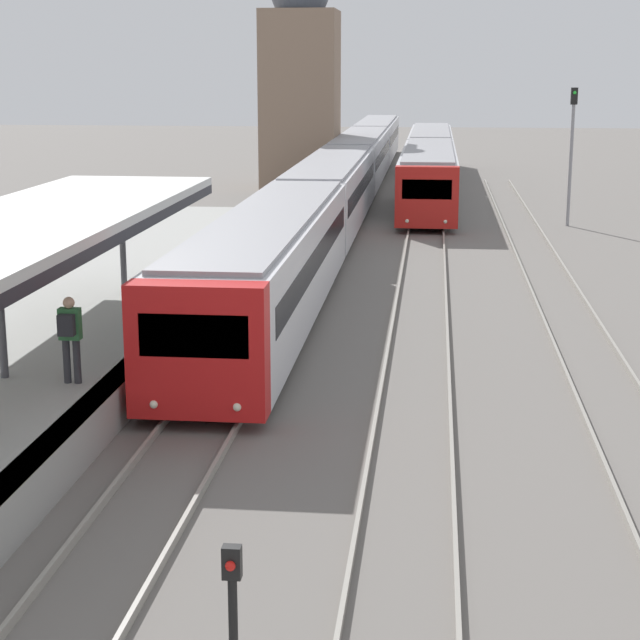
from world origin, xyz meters
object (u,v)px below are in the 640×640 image
(signal_post_near, at_px, (233,608))
(train_near, at_px, (348,171))
(train_far, at_px, (430,161))
(signal_mast_far, at_px, (572,141))
(person_on_platform, at_px, (70,333))

(signal_post_near, bearing_deg, train_near, 93.06)
(train_far, height_order, signal_mast_far, signal_mast_far)
(person_on_platform, bearing_deg, train_near, 86.00)
(person_on_platform, bearing_deg, signal_mast_far, 65.97)
(signal_post_near, distance_m, signal_mast_far, 37.59)
(person_on_platform, height_order, train_near, train_near)
(train_far, distance_m, signal_mast_far, 14.78)
(person_on_platform, bearing_deg, train_far, 81.16)
(train_near, bearing_deg, signal_mast_far, -32.84)
(train_near, xyz_separation_m, signal_post_near, (2.31, -43.20, -0.50))
(person_on_platform, relative_size, signal_mast_far, 0.28)
(person_on_platform, relative_size, signal_post_near, 0.91)
(signal_post_near, bearing_deg, signal_mast_far, 78.05)
(train_far, bearing_deg, signal_post_near, -91.95)
(person_on_platform, height_order, signal_post_near, person_on_platform)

